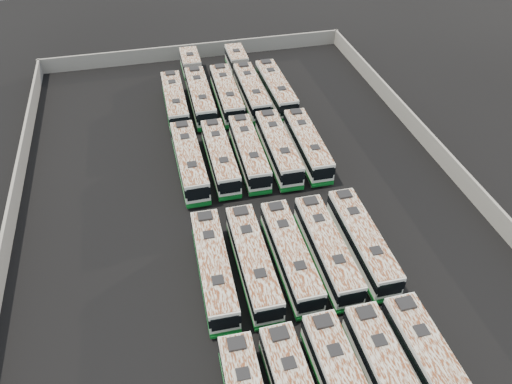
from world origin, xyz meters
name	(u,v)px	position (x,y,z in m)	size (l,w,h in m)	color
ground	(251,216)	(0.00, 0.00, 0.00)	(140.00, 140.00, 0.00)	black
perimeter_wall	(250,207)	(0.00, 0.00, 1.10)	(45.20, 73.20, 2.20)	gray
bus_front_far_right	(436,374)	(8.28, -20.29, 1.71)	(2.68, 11.90, 3.34)	silver
bus_midfront_far_left	(214,268)	(-4.81, -7.27, 1.68)	(2.76, 11.69, 3.28)	silver
bus_midfront_left	(253,262)	(-1.50, -7.37, 1.67)	(2.53, 11.64, 3.28)	silver
bus_midfront_center	(290,255)	(1.80, -7.34, 1.64)	(2.43, 11.40, 3.21)	silver
bus_midfront_right	(327,249)	(5.05, -7.43, 1.65)	(2.46, 11.49, 3.24)	silver
bus_midfront_far_right	(362,241)	(8.40, -7.27, 1.65)	(2.50, 11.50, 3.24)	silver
bus_midback_far_left	(189,161)	(-4.78, 7.98, 1.71)	(2.63, 11.93, 3.35)	silver
bus_midback_left	(220,157)	(-1.46, 8.05, 1.64)	(2.47, 11.38, 3.20)	silver
bus_midback_center	(249,152)	(1.73, 8.15, 1.66)	(2.68, 11.57, 3.25)	silver
bus_midback_right	(278,148)	(5.01, 8.12, 1.71)	(2.71, 11.88, 3.34)	silver
bus_midback_far_right	(307,145)	(8.33, 7.98, 1.65)	(2.67, 11.51, 3.23)	silver
bus_back_far_left	(175,101)	(-4.81, 21.07, 1.65)	(2.58, 11.52, 3.24)	silver
bus_back_left	(197,85)	(-1.54, 24.40, 1.70)	(2.73, 18.39, 3.33)	silver
bus_back_center	(227,94)	(1.80, 21.08, 1.72)	(2.75, 11.95, 3.35)	silver
bus_back_right	(246,81)	(5.08, 24.17, 1.68)	(2.55, 18.15, 3.29)	silver
bus_back_far_right	(276,89)	(8.28, 20.98, 1.72)	(2.61, 11.93, 3.36)	silver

